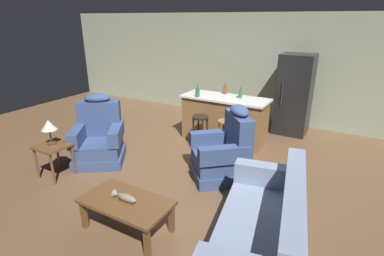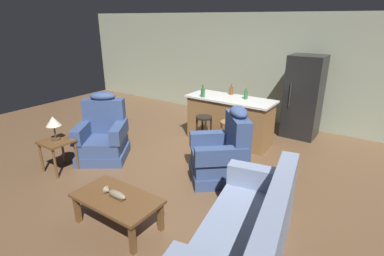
{
  "view_description": "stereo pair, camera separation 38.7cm",
  "coord_description": "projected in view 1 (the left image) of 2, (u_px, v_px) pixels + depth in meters",
  "views": [
    {
      "loc": [
        2.37,
        -4.15,
        2.48
      ],
      "look_at": [
        0.05,
        -0.1,
        0.75
      ],
      "focal_mm": 28.0,
      "sensor_mm": 36.0,
      "label": 1
    },
    {
      "loc": [
        2.7,
        -3.95,
        2.48
      ],
      "look_at": [
        0.05,
        -0.1,
        0.75
      ],
      "focal_mm": 28.0,
      "sensor_mm": 36.0,
      "label": 2
    }
  ],
  "objects": [
    {
      "name": "bar_stool_right",
      "position": [
        226.0,
        131.0,
        5.62
      ],
      "size": [
        0.32,
        0.32,
        0.68
      ],
      "color": "olive",
      "rests_on": "ground_plane"
    },
    {
      "name": "fish_figurine",
      "position": [
        125.0,
        197.0,
        3.57
      ],
      "size": [
        0.34,
        0.1,
        0.1
      ],
      "color": "#4C3823",
      "rests_on": "coffee_table"
    },
    {
      "name": "bar_stool_left",
      "position": [
        200.0,
        126.0,
        5.88
      ],
      "size": [
        0.32,
        0.32,
        0.68
      ],
      "color": "black",
      "rests_on": "ground_plane"
    },
    {
      "name": "table_lamp",
      "position": [
        49.0,
        126.0,
        4.71
      ],
      "size": [
        0.24,
        0.24,
        0.41
      ],
      "color": "#4C3823",
      "rests_on": "end_table"
    },
    {
      "name": "recliner_near_lamp",
      "position": [
        99.0,
        138.0,
        5.42
      ],
      "size": [
        1.17,
        1.17,
        1.2
      ],
      "rotation": [
        0.0,
        0.0,
        -0.96
      ],
      "color": "#384C7A",
      "rests_on": "ground_plane"
    },
    {
      "name": "coffee_table",
      "position": [
        126.0,
        204.0,
        3.61
      ],
      "size": [
        1.1,
        0.6,
        0.42
      ],
      "color": "brown",
      "rests_on": "ground_plane"
    },
    {
      "name": "kitchen_island",
      "position": [
        224.0,
        119.0,
        6.28
      ],
      "size": [
        1.8,
        0.7,
        0.95
      ],
      "color": "olive",
      "rests_on": "ground_plane"
    },
    {
      "name": "back_wall",
      "position": [
        255.0,
        68.0,
        7.44
      ],
      "size": [
        12.0,
        0.05,
        2.6
      ],
      "color": "#9EA88E",
      "rests_on": "ground_plane"
    },
    {
      "name": "recliner_near_island",
      "position": [
        224.0,
        153.0,
        4.84
      ],
      "size": [
        1.18,
        1.18,
        1.2
      ],
      "rotation": [
        0.0,
        0.0,
        3.85
      ],
      "color": "#384C7A",
      "rests_on": "ground_plane"
    },
    {
      "name": "ground_plane",
      "position": [
        192.0,
        165.0,
        5.35
      ],
      "size": [
        12.0,
        12.0,
        0.0
      ],
      "color": "brown"
    },
    {
      "name": "bottle_wine_dark",
      "position": [
        225.0,
        90.0,
        6.34
      ],
      "size": [
        0.08,
        0.08,
        0.23
      ],
      "color": "brown",
      "rests_on": "kitchen_island"
    },
    {
      "name": "bottle_tall_green",
      "position": [
        198.0,
        92.0,
        6.1
      ],
      "size": [
        0.09,
        0.09,
        0.25
      ],
      "color": "#2D6B38",
      "rests_on": "kitchen_island"
    },
    {
      "name": "bottle_short_amber",
      "position": [
        240.0,
        94.0,
        6.02
      ],
      "size": [
        0.08,
        0.08,
        0.23
      ],
      "color": "#2D6B38",
      "rests_on": "kitchen_island"
    },
    {
      "name": "refrigerator",
      "position": [
        294.0,
        95.0,
        6.59
      ],
      "size": [
        0.7,
        0.69,
        1.76
      ],
      "color": "black",
      "rests_on": "ground_plane"
    },
    {
      "name": "end_table",
      "position": [
        53.0,
        151.0,
        4.83
      ],
      "size": [
        0.48,
        0.48,
        0.56
      ],
      "color": "brown",
      "rests_on": "ground_plane"
    },
    {
      "name": "couch",
      "position": [
        264.0,
        231.0,
        3.19
      ],
      "size": [
        1.18,
        2.02,
        0.94
      ],
      "rotation": [
        0.0,
        0.0,
        3.33
      ],
      "color": "#8493B2",
      "rests_on": "ground_plane"
    }
  ]
}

